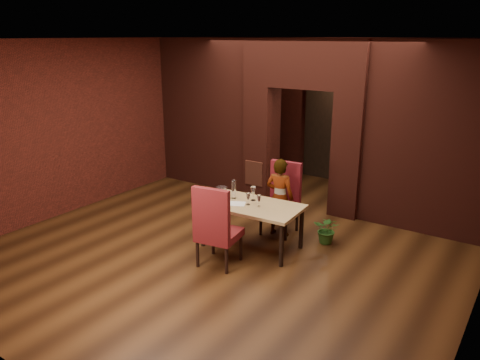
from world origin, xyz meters
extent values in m
plane|color=#412510|center=(0.00, 0.00, 0.00)|extent=(8.00, 8.00, 0.00)
cube|color=silver|center=(0.00, 0.00, 3.20)|extent=(7.00, 8.00, 0.04)
cube|color=maroon|center=(0.00, 4.00, 1.60)|extent=(7.00, 0.04, 3.20)
cube|color=maroon|center=(0.00, -4.00, 1.60)|extent=(7.00, 0.04, 3.20)
cube|color=maroon|center=(-3.50, 0.00, 1.60)|extent=(0.04, 8.00, 3.20)
cube|color=maroon|center=(-0.95, 2.00, 1.15)|extent=(0.55, 0.55, 2.30)
cube|color=maroon|center=(0.95, 2.00, 1.15)|extent=(0.55, 0.55, 2.30)
cube|color=maroon|center=(0.00, 2.00, 2.75)|extent=(2.45, 0.55, 0.90)
cube|color=maroon|center=(-2.36, 2.00, 1.60)|extent=(2.28, 0.35, 3.20)
cube|color=maroon|center=(2.36, 2.00, 1.60)|extent=(2.28, 0.35, 3.20)
cube|color=#A94C31|center=(-0.95, 1.71, 0.55)|extent=(0.40, 0.03, 0.50)
cube|color=black|center=(-0.40, 3.94, 1.05)|extent=(0.90, 0.08, 2.10)
cube|color=black|center=(-0.40, 3.90, 1.05)|extent=(1.02, 0.04, 2.22)
cube|color=tan|center=(0.26, -0.25, 0.36)|extent=(1.60, 0.96, 0.73)
cube|color=maroon|center=(0.34, 0.49, 0.61)|extent=(0.59, 0.59, 1.21)
cube|color=maroon|center=(0.17, -0.99, 0.62)|extent=(0.64, 0.64, 1.24)
imported|color=beige|center=(0.38, 0.43, 0.67)|extent=(0.51, 0.36, 1.33)
cube|color=white|center=(0.03, -0.37, 0.73)|extent=(0.36, 0.32, 0.00)
cylinder|color=silver|center=(-0.26, -0.34, 0.83)|extent=(0.17, 0.17, 0.21)
cylinder|color=white|center=(-0.14, -0.17, 0.89)|extent=(0.08, 0.08, 0.32)
imported|color=#295C1E|center=(1.20, 0.56, 0.24)|extent=(0.47, 0.42, 0.47)
camera|label=1|loc=(3.95, -6.02, 3.26)|focal=35.00mm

